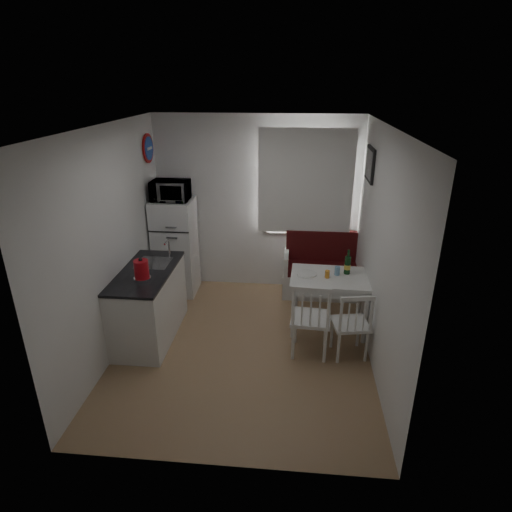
% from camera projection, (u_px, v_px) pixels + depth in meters
% --- Properties ---
extents(floor, '(3.00, 3.50, 0.02)m').
position_uv_depth(floor, '(244.00, 346.00, 5.24)').
color(floor, '#A68158').
rests_on(floor, ground).
extents(ceiling, '(3.00, 3.50, 0.02)m').
position_uv_depth(ceiling, '(241.00, 126.00, 4.24)').
color(ceiling, white).
rests_on(ceiling, wall_back).
extents(wall_back, '(3.00, 0.02, 2.60)m').
position_uv_depth(wall_back, '(257.00, 205.00, 6.35)').
color(wall_back, white).
rests_on(wall_back, floor).
extents(wall_front, '(3.00, 0.02, 2.60)m').
position_uv_depth(wall_front, '(213.00, 336.00, 3.13)').
color(wall_front, white).
rests_on(wall_front, floor).
extents(wall_left, '(0.02, 3.50, 2.60)m').
position_uv_depth(wall_left, '(112.00, 244.00, 4.87)').
color(wall_left, white).
rests_on(wall_left, floor).
extents(wall_right, '(0.02, 3.50, 2.60)m').
position_uv_depth(wall_right, '(380.00, 253.00, 4.61)').
color(wall_right, white).
rests_on(wall_right, floor).
extents(window, '(1.22, 0.06, 1.47)m').
position_uv_depth(window, '(305.00, 185.00, 6.13)').
color(window, white).
rests_on(window, wall_back).
extents(curtain, '(1.35, 0.02, 1.50)m').
position_uv_depth(curtain, '(305.00, 182.00, 6.05)').
color(curtain, white).
rests_on(curtain, wall_back).
extents(kitchen_counter, '(0.62, 1.32, 1.16)m').
position_uv_depth(kitchen_counter, '(149.00, 303.00, 5.31)').
color(kitchen_counter, white).
rests_on(kitchen_counter, floor).
extents(wall_sign, '(0.03, 0.40, 0.40)m').
position_uv_depth(wall_sign, '(149.00, 148.00, 5.87)').
color(wall_sign, '#1B44A3').
rests_on(wall_sign, wall_left).
extents(picture_frame, '(0.04, 0.52, 0.42)m').
position_uv_depth(picture_frame, '(370.00, 164.00, 5.33)').
color(picture_frame, black).
rests_on(picture_frame, wall_right).
extents(bench, '(1.33, 0.51, 0.95)m').
position_uv_depth(bench, '(328.00, 275.00, 6.41)').
color(bench, white).
rests_on(bench, floor).
extents(dining_table, '(1.02, 0.74, 0.75)m').
position_uv_depth(dining_table, '(330.00, 282.00, 5.39)').
color(dining_table, white).
rests_on(dining_table, floor).
extents(chair_left, '(0.48, 0.46, 0.52)m').
position_uv_depth(chair_left, '(311.00, 313.00, 4.82)').
color(chair_left, white).
rests_on(chair_left, floor).
extents(chair_right, '(0.47, 0.45, 0.46)m').
position_uv_depth(chair_right, '(352.00, 319.00, 4.82)').
color(chair_right, white).
rests_on(chair_right, floor).
extents(fridge, '(0.58, 0.58, 1.45)m').
position_uv_depth(fridge, '(176.00, 247.00, 6.35)').
color(fridge, white).
rests_on(fridge, floor).
extents(microwave, '(0.52, 0.35, 0.29)m').
position_uv_depth(microwave, '(170.00, 191.00, 5.97)').
color(microwave, white).
rests_on(microwave, fridge).
extents(kettle, '(0.20, 0.20, 0.26)m').
position_uv_depth(kettle, '(141.00, 269.00, 4.86)').
color(kettle, '#B60E17').
rests_on(kettle, kitchen_counter).
extents(wine_bottle, '(0.08, 0.08, 0.32)m').
position_uv_depth(wine_bottle, '(348.00, 262.00, 5.37)').
color(wine_bottle, '#113817').
rests_on(wine_bottle, dining_table).
extents(drinking_glass_orange, '(0.06, 0.06, 0.10)m').
position_uv_depth(drinking_glass_orange, '(327.00, 274.00, 5.30)').
color(drinking_glass_orange, orange).
rests_on(drinking_glass_orange, dining_table).
extents(drinking_glass_blue, '(0.07, 0.07, 0.11)m').
position_uv_depth(drinking_glass_blue, '(337.00, 271.00, 5.38)').
color(drinking_glass_blue, '#73A2C4').
rests_on(drinking_glass_blue, dining_table).
extents(plate, '(0.25, 0.25, 0.02)m').
position_uv_depth(plate, '(307.00, 274.00, 5.40)').
color(plate, white).
rests_on(plate, dining_table).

